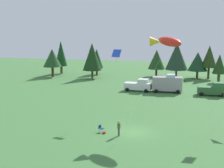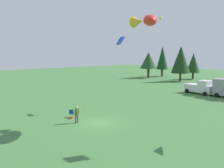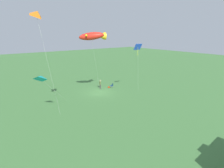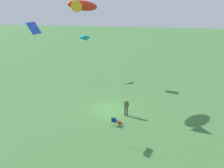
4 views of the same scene
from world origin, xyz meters
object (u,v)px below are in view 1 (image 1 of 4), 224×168
at_px(truck_white_pickup, 139,85).
at_px(kite_diamond_blue, 116,55).
at_px(folding_chair, 101,128).
at_px(van_motorhome_grey, 167,83).
at_px(person_kite_flyer, 119,127).
at_px(backpack_on_grass, 104,132).
at_px(kite_large_fish, 166,42).
at_px(truck_green_flatbed, 213,89).

height_order(truck_white_pickup, kite_diamond_blue, kite_diamond_blue).
relative_size(folding_chair, kite_diamond_blue, 0.09).
bearing_deg(van_motorhome_grey, person_kite_flyer, -101.23).
xyz_separation_m(person_kite_flyer, backpack_on_grass, (-1.78, 0.39, -0.91)).
xyz_separation_m(backpack_on_grass, kite_large_fish, (6.11, 4.93, 9.93)).
bearing_deg(kite_large_fish, kite_diamond_blue, 160.98).
height_order(person_kite_flyer, van_motorhome_grey, van_motorhome_grey).
relative_size(person_kite_flyer, kite_large_fish, 0.16).
xyz_separation_m(person_kite_flyer, truck_green_flatbed, (11.04, 24.87, 0.08)).
distance_m(folding_chair, van_motorhome_grey, 25.68).
height_order(truck_white_pickup, truck_green_flatbed, same).
relative_size(backpack_on_grass, kite_diamond_blue, 0.04).
distance_m(folding_chair, backpack_on_grass, 0.72).
xyz_separation_m(person_kite_flyer, kite_diamond_blue, (-2.23, 7.58, 7.21)).
height_order(backpack_on_grass, kite_large_fish, kite_large_fish).
bearing_deg(person_kite_flyer, kite_diamond_blue, 108.06).
bearing_deg(van_motorhome_grey, truck_green_flatbed, -11.56).
bearing_deg(backpack_on_grass, kite_large_fish, 38.91).
distance_m(truck_white_pickup, kite_large_fish, 23.04).
bearing_deg(backpack_on_grass, truck_white_pickup, 91.10).
relative_size(truck_white_pickup, kite_large_fish, 0.48).
distance_m(truck_green_flatbed, kite_diamond_blue, 22.93).
xyz_separation_m(person_kite_flyer, truck_white_pickup, (-2.26, 25.51, 0.08)).
height_order(folding_chair, kite_diamond_blue, kite_diamond_blue).
relative_size(person_kite_flyer, backpack_on_grass, 5.44).
relative_size(backpack_on_grass, van_motorhome_grey, 0.06).
xyz_separation_m(folding_chair, truck_white_pickup, (0.02, 24.77, 0.61)).
height_order(folding_chair, backpack_on_grass, folding_chair).
bearing_deg(backpack_on_grass, person_kite_flyer, -12.50).
relative_size(folding_chair, truck_white_pickup, 0.16).
bearing_deg(person_kite_flyer, van_motorhome_grey, 85.05).
xyz_separation_m(truck_green_flatbed, kite_large_fish, (-6.71, -19.54, 8.94)).
xyz_separation_m(folding_chair, backpack_on_grass, (0.50, -0.34, -0.38)).
bearing_deg(person_kite_flyer, kite_large_fish, 52.55).
bearing_deg(kite_diamond_blue, truck_white_pickup, 90.10).
bearing_deg(kite_diamond_blue, backpack_on_grass, -86.40).
xyz_separation_m(person_kite_flyer, kite_large_fish, (4.33, 5.32, 9.02)).
bearing_deg(truck_green_flatbed, backpack_on_grass, -119.80).
relative_size(folding_chair, kite_large_fish, 0.08).
bearing_deg(truck_white_pickup, truck_green_flatbed, 1.05).
relative_size(folding_chair, truck_green_flatbed, 0.16).
distance_m(backpack_on_grass, kite_diamond_blue, 10.86).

